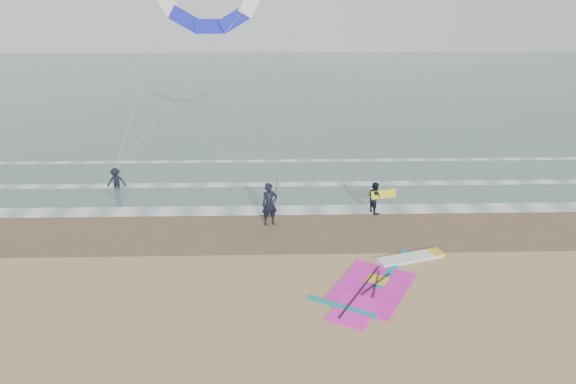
{
  "coord_description": "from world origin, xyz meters",
  "views": [
    {
      "loc": [
        -0.91,
        -15.36,
        9.9
      ],
      "look_at": [
        -0.37,
        5.0,
        2.2
      ],
      "focal_mm": 32.0,
      "sensor_mm": 36.0,
      "label": 1
    }
  ],
  "objects_px": {
    "person_walking": "(375,198)",
    "person_wading": "(115,176)",
    "windsurf_rig": "(384,280)",
    "person_standing": "(270,204)",
    "surf_kite": "(209,14)"
  },
  "relations": [
    {
      "from": "person_walking",
      "to": "surf_kite",
      "type": "relative_size",
      "value": 0.16
    },
    {
      "from": "person_standing",
      "to": "person_walking",
      "type": "distance_m",
      "value": 5.3
    },
    {
      "from": "person_walking",
      "to": "person_wading",
      "type": "xyz_separation_m",
      "value": [
        -13.65,
        3.68,
        -0.01
      ]
    },
    {
      "from": "windsurf_rig",
      "to": "person_standing",
      "type": "height_order",
      "value": "person_standing"
    },
    {
      "from": "windsurf_rig",
      "to": "surf_kite",
      "type": "height_order",
      "value": "surf_kite"
    },
    {
      "from": "person_walking",
      "to": "person_standing",
      "type": "bearing_deg",
      "value": 80.24
    },
    {
      "from": "surf_kite",
      "to": "person_standing",
      "type": "bearing_deg",
      "value": -69.07
    },
    {
      "from": "surf_kite",
      "to": "person_wading",
      "type": "bearing_deg",
      "value": -143.38
    },
    {
      "from": "person_wading",
      "to": "surf_kite",
      "type": "xyz_separation_m",
      "value": [
        5.14,
        3.82,
        8.3
      ]
    },
    {
      "from": "person_wading",
      "to": "windsurf_rig",
      "type": "bearing_deg",
      "value": -42.88
    },
    {
      "from": "windsurf_rig",
      "to": "person_standing",
      "type": "bearing_deg",
      "value": 129.5
    },
    {
      "from": "windsurf_rig",
      "to": "person_walking",
      "type": "xyz_separation_m",
      "value": [
        0.83,
        6.52,
        0.75
      ]
    },
    {
      "from": "person_standing",
      "to": "person_wading",
      "type": "relative_size",
      "value": 1.3
    },
    {
      "from": "person_standing",
      "to": "surf_kite",
      "type": "xyz_separation_m",
      "value": [
        -3.37,
        8.81,
        8.07
      ]
    },
    {
      "from": "person_standing",
      "to": "person_wading",
      "type": "xyz_separation_m",
      "value": [
        -8.51,
        4.98,
        -0.23
      ]
    }
  ]
}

